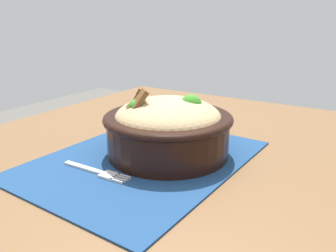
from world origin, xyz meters
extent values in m
cube|color=brown|center=(0.00, 0.00, 0.69)|extent=(1.02, 0.81, 0.03)
cylinder|color=brown|center=(-0.45, -0.34, 0.34)|extent=(0.04, 0.04, 0.68)
cube|color=navy|center=(0.00, -0.02, 0.71)|extent=(0.39, 0.30, 0.00)
cylinder|color=black|center=(-0.04, 0.01, 0.74)|extent=(0.20, 0.20, 0.07)
torus|color=black|center=(-0.04, 0.01, 0.77)|extent=(0.22, 0.22, 0.01)
ellipsoid|color=tan|center=(-0.04, 0.01, 0.77)|extent=(0.24, 0.24, 0.06)
sphere|color=#317822|center=(-0.06, 0.04, 0.79)|extent=(0.04, 0.04, 0.04)
sphere|color=#317822|center=(0.00, -0.03, 0.79)|extent=(0.03, 0.03, 0.03)
cylinder|color=orange|center=(-0.06, -0.04, 0.79)|extent=(0.02, 0.03, 0.01)
cylinder|color=orange|center=(-0.09, 0.00, 0.79)|extent=(0.03, 0.03, 0.01)
cylinder|color=orange|center=(-0.03, -0.03, 0.79)|extent=(0.03, 0.03, 0.01)
cube|color=brown|center=(-0.01, -0.04, 0.80)|extent=(0.03, 0.03, 0.05)
cube|color=brown|center=(0.00, -0.03, 0.80)|extent=(0.04, 0.04, 0.04)
cube|color=brown|center=(0.01, -0.03, 0.80)|extent=(0.04, 0.04, 0.04)
cube|color=#BDBDBD|center=(0.08, -0.08, 0.71)|extent=(0.01, 0.06, 0.00)
cube|color=#BDBDBD|center=(0.08, -0.04, 0.71)|extent=(0.01, 0.01, 0.00)
cube|color=#BDBDBD|center=(0.08, -0.02, 0.71)|extent=(0.02, 0.03, 0.00)
cube|color=#BDBDBD|center=(0.09, 0.00, 0.71)|extent=(0.00, 0.02, 0.00)
cube|color=#BDBDBD|center=(0.08, 0.00, 0.71)|extent=(0.00, 0.02, 0.00)
cube|color=#BDBDBD|center=(0.08, 0.00, 0.71)|extent=(0.00, 0.02, 0.00)
cube|color=#BDBDBD|center=(0.07, 0.00, 0.71)|extent=(0.00, 0.02, 0.00)
camera|label=1|loc=(0.42, 0.30, 0.93)|focal=36.44mm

